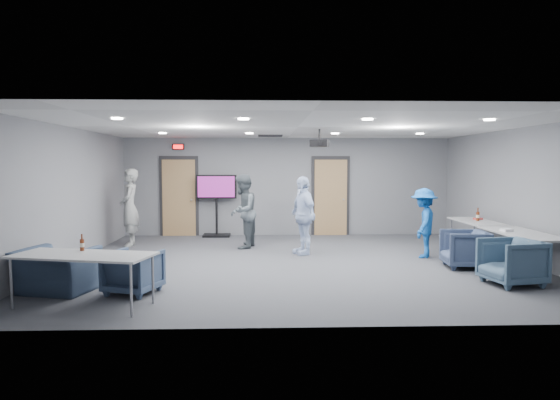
{
  "coord_description": "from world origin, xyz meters",
  "views": [
    {
      "loc": [
        -0.7,
        -9.85,
        1.95
      ],
      "look_at": [
        -0.32,
        0.84,
        1.2
      ],
      "focal_mm": 32.0,
      "sensor_mm": 36.0,
      "label": 1
    }
  ],
  "objects_px": {
    "person_c": "(303,215)",
    "bottle_right": "(478,216)",
    "table_right_a": "(477,223)",
    "bottle_front": "(82,245)",
    "chair_front_b": "(56,271)",
    "chair_right_b": "(465,249)",
    "person_d": "(424,223)",
    "table_right_b": "(522,235)",
    "chair_front_a": "(134,272)",
    "person_b": "(243,211)",
    "tv_stand": "(216,202)",
    "person_a": "(130,207)",
    "table_front_left": "(83,257)",
    "chair_right_c": "(512,262)",
    "projector": "(319,143)"
  },
  "relations": [
    {
      "from": "person_d",
      "to": "person_a",
      "type": "bearing_deg",
      "value": -79.05
    },
    {
      "from": "chair_front_b",
      "to": "table_right_b",
      "type": "height_order",
      "value": "table_right_b"
    },
    {
      "from": "chair_right_b",
      "to": "tv_stand",
      "type": "distance_m",
      "value": 6.73
    },
    {
      "from": "person_c",
      "to": "chair_front_a",
      "type": "relative_size",
      "value": 2.34
    },
    {
      "from": "chair_front_a",
      "to": "bottle_right",
      "type": "distance_m",
      "value": 7.4
    },
    {
      "from": "person_b",
      "to": "bottle_front",
      "type": "height_order",
      "value": "person_b"
    },
    {
      "from": "person_b",
      "to": "chair_right_c",
      "type": "relative_size",
      "value": 2.09
    },
    {
      "from": "person_a",
      "to": "table_front_left",
      "type": "bearing_deg",
      "value": -2.0
    },
    {
      "from": "chair_front_b",
      "to": "projector",
      "type": "xyz_separation_m",
      "value": [
        4.34,
        2.66,
        2.07
      ]
    },
    {
      "from": "table_front_left",
      "to": "bottle_right",
      "type": "distance_m",
      "value": 8.15
    },
    {
      "from": "person_d",
      "to": "chair_front_a",
      "type": "bearing_deg",
      "value": -36.89
    },
    {
      "from": "bottle_right",
      "to": "person_a",
      "type": "bearing_deg",
      "value": 170.14
    },
    {
      "from": "person_d",
      "to": "bottle_right",
      "type": "distance_m",
      "value": 1.37
    },
    {
      "from": "chair_right_c",
      "to": "table_front_left",
      "type": "bearing_deg",
      "value": -91.68
    },
    {
      "from": "person_c",
      "to": "chair_front_b",
      "type": "distance_m",
      "value": 5.16
    },
    {
      "from": "person_a",
      "to": "table_right_a",
      "type": "distance_m",
      "value": 8.02
    },
    {
      "from": "person_a",
      "to": "table_front_left",
      "type": "distance_m",
      "value": 5.28
    },
    {
      "from": "chair_right_b",
      "to": "bottle_right",
      "type": "bearing_deg",
      "value": 154.36
    },
    {
      "from": "bottle_right",
      "to": "tv_stand",
      "type": "height_order",
      "value": "tv_stand"
    },
    {
      "from": "person_b",
      "to": "chair_front_a",
      "type": "relative_size",
      "value": 2.38
    },
    {
      "from": "person_a",
      "to": "chair_front_a",
      "type": "bearing_deg",
      "value": 5.3
    },
    {
      "from": "chair_front_b",
      "to": "person_d",
      "type": "bearing_deg",
      "value": -144.02
    },
    {
      "from": "person_a",
      "to": "person_c",
      "type": "bearing_deg",
      "value": 62.87
    },
    {
      "from": "person_d",
      "to": "table_right_b",
      "type": "bearing_deg",
      "value": 66.01
    },
    {
      "from": "bottle_front",
      "to": "tv_stand",
      "type": "relative_size",
      "value": 0.14
    },
    {
      "from": "bottle_front",
      "to": "chair_front_a",
      "type": "bearing_deg",
      "value": 35.03
    },
    {
      "from": "person_c",
      "to": "chair_right_b",
      "type": "bearing_deg",
      "value": 40.6
    },
    {
      "from": "chair_right_c",
      "to": "chair_front_b",
      "type": "distance_m",
      "value": 7.21
    },
    {
      "from": "table_right_a",
      "to": "bottle_front",
      "type": "xyz_separation_m",
      "value": [
        -7.27,
        -3.56,
        0.14
      ]
    },
    {
      "from": "person_b",
      "to": "tv_stand",
      "type": "xyz_separation_m",
      "value": [
        -0.79,
        1.94,
        0.09
      ]
    },
    {
      "from": "chair_front_b",
      "to": "table_right_a",
      "type": "distance_m",
      "value": 8.43
    },
    {
      "from": "chair_front_a",
      "to": "chair_right_c",
      "type": "bearing_deg",
      "value": -158.28
    },
    {
      "from": "person_c",
      "to": "bottle_front",
      "type": "distance_m",
      "value": 5.05
    },
    {
      "from": "person_d",
      "to": "tv_stand",
      "type": "height_order",
      "value": "tv_stand"
    },
    {
      "from": "person_c",
      "to": "chair_right_b",
      "type": "relative_size",
      "value": 2.15
    },
    {
      "from": "table_right_a",
      "to": "table_front_left",
      "type": "xyz_separation_m",
      "value": [
        -7.17,
        -3.83,
        0.01
      ]
    },
    {
      "from": "bottle_front",
      "to": "tv_stand",
      "type": "height_order",
      "value": "tv_stand"
    },
    {
      "from": "chair_right_c",
      "to": "bottle_right",
      "type": "xyz_separation_m",
      "value": [
        0.67,
        2.83,
        0.46
      ]
    },
    {
      "from": "table_right_b",
      "to": "bottle_right",
      "type": "height_order",
      "value": "bottle_right"
    },
    {
      "from": "person_d",
      "to": "table_front_left",
      "type": "height_order",
      "value": "person_d"
    },
    {
      "from": "chair_right_b",
      "to": "chair_front_b",
      "type": "bearing_deg",
      "value": -71.81
    },
    {
      "from": "person_c",
      "to": "bottle_front",
      "type": "xyz_separation_m",
      "value": [
        -3.46,
        -3.69,
        -0.04
      ]
    },
    {
      "from": "chair_right_b",
      "to": "chair_right_c",
      "type": "bearing_deg",
      "value": 14.14
    },
    {
      "from": "person_c",
      "to": "bottle_right",
      "type": "relative_size",
      "value": 5.95
    },
    {
      "from": "bottle_front",
      "to": "tv_stand",
      "type": "bearing_deg",
      "value": 78.5
    },
    {
      "from": "person_c",
      "to": "chair_front_b",
      "type": "height_order",
      "value": "person_c"
    },
    {
      "from": "chair_front_a",
      "to": "bottle_right",
      "type": "height_order",
      "value": "bottle_right"
    },
    {
      "from": "person_c",
      "to": "chair_right_b",
      "type": "xyz_separation_m",
      "value": [
        2.95,
        -1.58,
        -0.49
      ]
    },
    {
      "from": "table_right_a",
      "to": "bottle_right",
      "type": "distance_m",
      "value": 0.15
    },
    {
      "from": "chair_right_b",
      "to": "bottle_front",
      "type": "xyz_separation_m",
      "value": [
        -6.41,
        -2.11,
        0.46
      ]
    }
  ]
}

